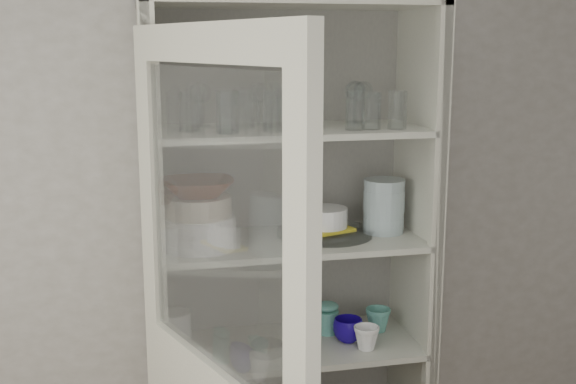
{
  "coord_description": "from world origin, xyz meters",
  "views": [
    {
      "loc": [
        -0.35,
        -1.17,
        1.95
      ],
      "look_at": [
        0.2,
        1.27,
        1.43
      ],
      "focal_mm": 45.0,
      "sensor_mm": 36.0,
      "label": 1
    }
  ],
  "objects_px": {
    "white_ramekin": "(325,217)",
    "mug_teal": "(378,320)",
    "goblet_0": "(201,102)",
    "measuring_cups": "(266,348)",
    "goblet_1": "(258,102)",
    "mug_blue": "(348,330)",
    "plate_stack_back": "(180,227)",
    "grey_bowl_stack": "(384,206)",
    "terracotta_bowl": "(198,187)",
    "plate_stack_front": "(199,232)",
    "yellow_trivet": "(325,228)",
    "goblet_3": "(363,100)",
    "goblet_2": "(355,100)",
    "pantry_cabinet": "(284,316)",
    "mug_white": "(366,338)",
    "teal_jar": "(327,319)",
    "white_canister": "(175,330)",
    "glass_platter": "(325,232)",
    "cream_bowl": "(199,206)"
  },
  "relations": [
    {
      "from": "terracotta_bowl",
      "to": "white_ramekin",
      "type": "distance_m",
      "value": 0.49
    },
    {
      "from": "goblet_3",
      "to": "mug_white",
      "type": "xyz_separation_m",
      "value": [
        -0.04,
        -0.23,
        -0.84
      ]
    },
    {
      "from": "plate_stack_front",
      "to": "teal_jar",
      "type": "height_order",
      "value": "plate_stack_front"
    },
    {
      "from": "mug_white",
      "to": "measuring_cups",
      "type": "xyz_separation_m",
      "value": [
        -0.36,
        0.04,
        -0.02
      ]
    },
    {
      "from": "goblet_2",
      "to": "plate_stack_front",
      "type": "xyz_separation_m",
      "value": [
        -0.59,
        -0.14,
        -0.43
      ]
    },
    {
      "from": "yellow_trivet",
      "to": "white_ramekin",
      "type": "bearing_deg",
      "value": 0.0
    },
    {
      "from": "goblet_1",
      "to": "mug_blue",
      "type": "distance_m",
      "value": 0.9
    },
    {
      "from": "mug_teal",
      "to": "measuring_cups",
      "type": "height_order",
      "value": "mug_teal"
    },
    {
      "from": "terracotta_bowl",
      "to": "grey_bowl_stack",
      "type": "xyz_separation_m",
      "value": [
        0.69,
        0.06,
        -0.11
      ]
    },
    {
      "from": "goblet_0",
      "to": "measuring_cups",
      "type": "bearing_deg",
      "value": -41.22
    },
    {
      "from": "pantry_cabinet",
      "to": "terracotta_bowl",
      "type": "height_order",
      "value": "pantry_cabinet"
    },
    {
      "from": "white_ramekin",
      "to": "goblet_2",
      "type": "bearing_deg",
      "value": 28.37
    },
    {
      "from": "mug_blue",
      "to": "goblet_0",
      "type": "bearing_deg",
      "value": 151.52
    },
    {
      "from": "cream_bowl",
      "to": "mug_teal",
      "type": "distance_m",
      "value": 0.85
    },
    {
      "from": "goblet_0",
      "to": "mug_teal",
      "type": "height_order",
      "value": "goblet_0"
    },
    {
      "from": "white_canister",
      "to": "yellow_trivet",
      "type": "bearing_deg",
      "value": -3.11
    },
    {
      "from": "goblet_0",
      "to": "teal_jar",
      "type": "xyz_separation_m",
      "value": [
        0.46,
        -0.03,
        -0.83
      ]
    },
    {
      "from": "mug_blue",
      "to": "mug_white",
      "type": "height_order",
      "value": "mug_blue"
    },
    {
      "from": "plate_stack_front",
      "to": "white_ramekin",
      "type": "relative_size",
      "value": 1.54
    },
    {
      "from": "mug_white",
      "to": "grey_bowl_stack",
      "type": "bearing_deg",
      "value": 45.59
    },
    {
      "from": "plate_stack_front",
      "to": "plate_stack_back",
      "type": "distance_m",
      "value": 0.2
    },
    {
      "from": "glass_platter",
      "to": "mug_blue",
      "type": "relative_size",
      "value": 3.13
    },
    {
      "from": "goblet_1",
      "to": "plate_stack_back",
      "type": "bearing_deg",
      "value": 171.72
    },
    {
      "from": "goblet_0",
      "to": "plate_stack_front",
      "type": "relative_size",
      "value": 0.68
    },
    {
      "from": "mug_teal",
      "to": "white_canister",
      "type": "relative_size",
      "value": 0.71
    },
    {
      "from": "teal_jar",
      "to": "goblet_0",
      "type": "bearing_deg",
      "value": 176.75
    },
    {
      "from": "pantry_cabinet",
      "to": "plate_stack_back",
      "type": "height_order",
      "value": "pantry_cabinet"
    },
    {
      "from": "goblet_1",
      "to": "white_canister",
      "type": "xyz_separation_m",
      "value": [
        -0.32,
        -0.05,
        -0.81
      ]
    },
    {
      "from": "goblet_3",
      "to": "measuring_cups",
      "type": "bearing_deg",
      "value": -155.0
    },
    {
      "from": "plate_stack_front",
      "to": "yellow_trivet",
      "type": "height_order",
      "value": "plate_stack_front"
    },
    {
      "from": "yellow_trivet",
      "to": "goblet_3",
      "type": "bearing_deg",
      "value": 28.49
    },
    {
      "from": "cream_bowl",
      "to": "mug_teal",
      "type": "bearing_deg",
      "value": 6.9
    },
    {
      "from": "plate_stack_back",
      "to": "grey_bowl_stack",
      "type": "relative_size",
      "value": 1.08
    },
    {
      "from": "terracotta_bowl",
      "to": "mug_blue",
      "type": "distance_m",
      "value": 0.79
    },
    {
      "from": "goblet_0",
      "to": "goblet_2",
      "type": "xyz_separation_m",
      "value": [
        0.56,
        -0.0,
        -0.0
      ]
    },
    {
      "from": "white_ramekin",
      "to": "mug_teal",
      "type": "xyz_separation_m",
      "value": [
        0.22,
        0.02,
        -0.42
      ]
    },
    {
      "from": "plate_stack_back",
      "to": "white_ramekin",
      "type": "distance_m",
      "value": 0.53
    },
    {
      "from": "goblet_2",
      "to": "white_ramekin",
      "type": "height_order",
      "value": "goblet_2"
    },
    {
      "from": "goblet_2",
      "to": "goblet_3",
      "type": "distance_m",
      "value": 0.04
    },
    {
      "from": "glass_platter",
      "to": "white_ramekin",
      "type": "xyz_separation_m",
      "value": [
        0.0,
        0.0,
        0.06
      ]
    },
    {
      "from": "goblet_1",
      "to": "terracotta_bowl",
      "type": "xyz_separation_m",
      "value": [
        -0.24,
        -0.15,
        -0.27
      ]
    },
    {
      "from": "mug_blue",
      "to": "yellow_trivet",
      "type": "bearing_deg",
      "value": 130.81
    },
    {
      "from": "plate_stack_front",
      "to": "measuring_cups",
      "type": "height_order",
      "value": "plate_stack_front"
    },
    {
      "from": "mug_blue",
      "to": "mug_teal",
      "type": "xyz_separation_m",
      "value": [
        0.14,
        0.07,
        0.0
      ]
    },
    {
      "from": "goblet_1",
      "to": "mug_blue",
      "type": "height_order",
      "value": "goblet_1"
    },
    {
      "from": "cream_bowl",
      "to": "white_canister",
      "type": "height_order",
      "value": "cream_bowl"
    },
    {
      "from": "teal_jar",
      "to": "glass_platter",
      "type": "bearing_deg",
      "value": -119.54
    },
    {
      "from": "plate_stack_front",
      "to": "white_ramekin",
      "type": "distance_m",
      "value": 0.47
    },
    {
      "from": "mug_teal",
      "to": "terracotta_bowl",
      "type": "bearing_deg",
      "value": -167.89
    },
    {
      "from": "terracotta_bowl",
      "to": "glass_platter",
      "type": "distance_m",
      "value": 0.51
    }
  ]
}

